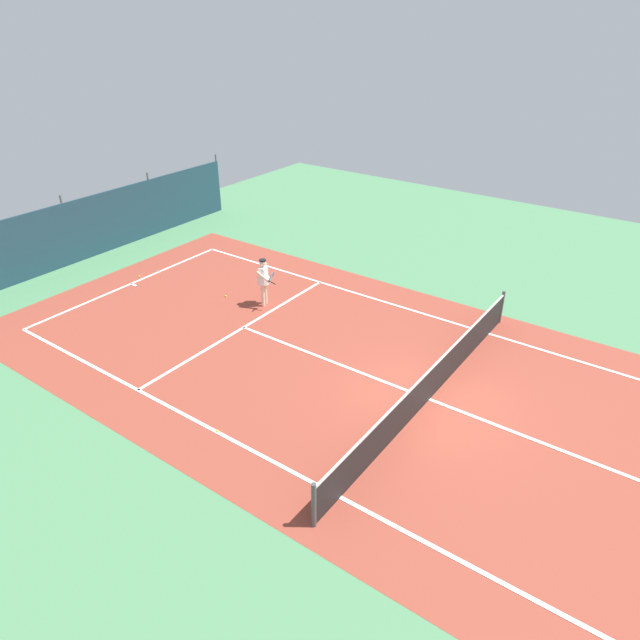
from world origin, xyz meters
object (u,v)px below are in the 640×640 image
at_px(tennis_player, 264,279).
at_px(tennis_ball_near_player, 226,296).
at_px(tennis_ball_by_sideline, 217,431).
at_px(tennis_net, 431,383).
at_px(tennis_ball_midcourt, 139,276).

distance_m(tennis_player, tennis_ball_near_player, 1.79).
bearing_deg(tennis_ball_near_player, tennis_ball_by_sideline, -137.74).
relative_size(tennis_player, tennis_ball_near_player, 24.85).
bearing_deg(tennis_ball_near_player, tennis_net, -98.48).
bearing_deg(tennis_ball_midcourt, tennis_net, -92.70).
relative_size(tennis_ball_midcourt, tennis_ball_by_sideline, 1.00).
height_order(tennis_ball_near_player, tennis_ball_by_sideline, same).
distance_m(tennis_ball_midcourt, tennis_ball_by_sideline, 9.80).
bearing_deg(tennis_ball_midcourt, tennis_ball_by_sideline, -118.43).
height_order(tennis_ball_near_player, tennis_ball_midcourt, same).
bearing_deg(tennis_ball_near_player, tennis_player, -76.87).
xyz_separation_m(tennis_net, tennis_player, (1.59, 6.87, 0.45)).
xyz_separation_m(tennis_player, tennis_ball_by_sideline, (-5.69, -3.37, -0.93)).
distance_m(tennis_net, tennis_player, 7.07).
relative_size(tennis_net, tennis_ball_midcourt, 153.33).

